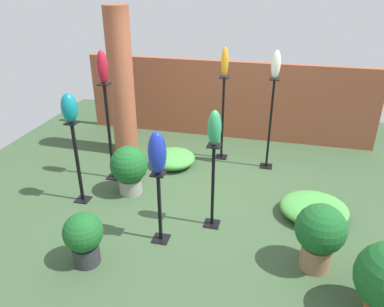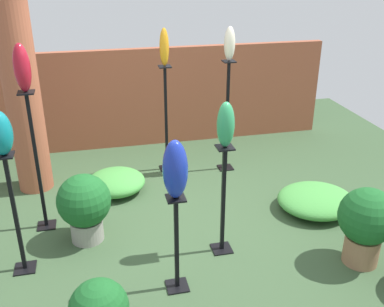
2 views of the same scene
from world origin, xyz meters
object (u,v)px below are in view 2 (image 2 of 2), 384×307
(pedestal_cobalt, at_px, (177,248))
(pedestal_teal, at_px, (16,220))
(art_vase_jade, at_px, (226,125))
(art_vase_ivory, at_px, (230,44))
(pedestal_jade, at_px, (223,205))
(brick_pillar, at_px, (22,93))
(art_vase_amber, at_px, (164,47))
(art_vase_cobalt, at_px, (175,170))
(potted_plant_walkway_edge, at_px, (84,205))
(pedestal_ruby, at_px, (38,168))
(potted_plant_back_center, at_px, (366,222))
(art_vase_teal, at_px, (0,133))
(pedestal_ivory, at_px, (227,121))
(art_vase_ruby, at_px, (22,68))
(pedestal_amber, at_px, (166,124))

(pedestal_cobalt, relative_size, pedestal_teal, 0.78)
(art_vase_jade, distance_m, art_vase_ivory, 1.95)
(pedestal_jade, distance_m, pedestal_cobalt, 0.73)
(brick_pillar, bearing_deg, art_vase_jade, -43.27)
(art_vase_amber, bearing_deg, art_vase_cobalt, -98.08)
(potted_plant_walkway_edge, bearing_deg, pedestal_cobalt, -50.64)
(pedestal_ruby, relative_size, art_vase_ivory, 3.59)
(art_vase_amber, bearing_deg, pedestal_teal, -132.93)
(pedestal_jade, height_order, potted_plant_back_center, pedestal_jade)
(pedestal_cobalt, distance_m, art_vase_teal, 1.80)
(pedestal_ivory, xyz_separation_m, art_vase_ivory, (0.00, 0.00, 1.04))
(art_vase_cobalt, xyz_separation_m, art_vase_amber, (0.35, 2.45, 0.51))
(pedestal_ruby, height_order, potted_plant_walkway_edge, pedestal_ruby)
(pedestal_jade, relative_size, art_vase_ivory, 2.67)
(pedestal_jade, bearing_deg, art_vase_amber, 96.07)
(potted_plant_back_center, distance_m, potted_plant_walkway_edge, 2.80)
(potted_plant_back_center, relative_size, potted_plant_walkway_edge, 1.06)
(art_vase_jade, distance_m, art_vase_ruby, 2.03)
(art_vase_ivory, bearing_deg, potted_plant_back_center, -73.66)
(brick_pillar, distance_m, art_vase_teal, 1.73)
(art_vase_teal, xyz_separation_m, potted_plant_back_center, (3.22, -0.63, -0.96))
(art_vase_jade, height_order, art_vase_amber, art_vase_amber)
(pedestal_cobalt, bearing_deg, art_vase_cobalt, 0.00)
(potted_plant_back_center, bearing_deg, potted_plant_walkway_edge, 159.14)
(pedestal_amber, xyz_separation_m, art_vase_jade, (0.21, -1.99, 0.69))
(pedestal_ivory, distance_m, art_vase_ivory, 1.04)
(pedestal_ivory, bearing_deg, pedestal_amber, 168.02)
(pedestal_amber, distance_m, art_vase_amber, 1.03)
(pedestal_ivory, bearing_deg, art_vase_cobalt, -116.92)
(art_vase_amber, distance_m, art_vase_ruby, 1.94)
(brick_pillar, bearing_deg, art_vase_ruby, -79.72)
(brick_pillar, height_order, pedestal_teal, brick_pillar)
(pedestal_ruby, xyz_separation_m, potted_plant_back_center, (3.06, -1.36, -0.26))
(pedestal_amber, bearing_deg, pedestal_jade, -83.93)
(art_vase_amber, bearing_deg, pedestal_ivory, -11.98)
(pedestal_teal, xyz_separation_m, pedestal_ivory, (2.54, 1.69, 0.15))
(pedestal_ivory, distance_m, potted_plant_back_center, 2.43)
(pedestal_jade, relative_size, art_vase_teal, 2.89)
(pedestal_jade, height_order, pedestal_ivory, pedestal_ivory)
(potted_plant_back_center, bearing_deg, art_vase_teal, 168.97)
(pedestal_teal, bearing_deg, art_vase_ruby, 77.84)
(potted_plant_back_center, bearing_deg, brick_pillar, 144.08)
(pedestal_teal, bearing_deg, art_vase_amber, 47.07)
(brick_pillar, relative_size, art_vase_amber, 5.31)
(pedestal_jade, bearing_deg, art_vase_teal, 176.17)
(brick_pillar, bearing_deg, art_vase_teal, -89.23)
(pedestal_cobalt, distance_m, pedestal_teal, 1.51)
(art_vase_jade, bearing_deg, pedestal_ivory, 71.88)
(pedestal_amber, bearing_deg, brick_pillar, -175.42)
(pedestal_jade, bearing_deg, potted_plant_walkway_edge, 159.56)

